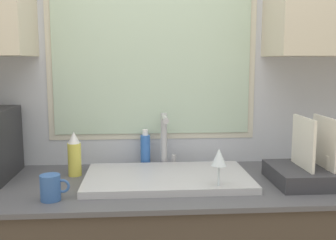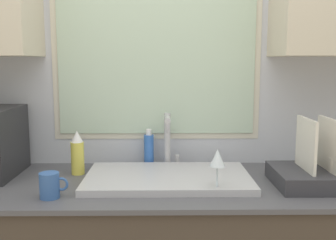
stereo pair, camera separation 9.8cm
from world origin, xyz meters
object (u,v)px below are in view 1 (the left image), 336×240
(soap_bottle, at_px, (145,150))
(mug_near_sink, at_px, (51,188))
(dish_rack, at_px, (315,170))
(spray_bottle, at_px, (74,155))
(wine_glass, at_px, (219,159))
(faucet, at_px, (165,136))

(soap_bottle, xyz_separation_m, mug_near_sink, (-0.37, -0.47, -0.03))
(dish_rack, relative_size, mug_near_sink, 3.16)
(dish_rack, bearing_deg, spray_bottle, 169.84)
(soap_bottle, bearing_deg, spray_bottle, -156.97)
(soap_bottle, height_order, mug_near_sink, soap_bottle)
(mug_near_sink, bearing_deg, dish_rack, 7.25)
(wine_glass, bearing_deg, soap_bottle, 123.70)
(mug_near_sink, bearing_deg, soap_bottle, 52.07)
(dish_rack, bearing_deg, mug_near_sink, -172.75)
(wine_glass, bearing_deg, mug_near_sink, -176.57)
(faucet, relative_size, wine_glass, 1.49)
(dish_rack, xyz_separation_m, wine_glass, (-0.44, -0.10, 0.08))
(soap_bottle, distance_m, mug_near_sink, 0.60)
(faucet, height_order, wine_glass, faucet)
(faucet, xyz_separation_m, dish_rack, (0.63, -0.30, -0.10))
(spray_bottle, xyz_separation_m, mug_near_sink, (-0.04, -0.33, -0.05))
(faucet, relative_size, spray_bottle, 1.32)
(mug_near_sink, bearing_deg, spray_bottle, 83.67)
(spray_bottle, height_order, wine_glass, spray_bottle)
(dish_rack, height_order, mug_near_sink, dish_rack)
(faucet, bearing_deg, spray_bottle, -166.00)
(spray_bottle, distance_m, soap_bottle, 0.36)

